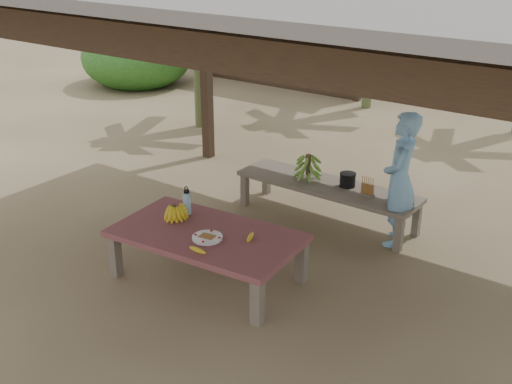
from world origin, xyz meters
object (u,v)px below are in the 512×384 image
Objects in this scene: water_flask at (187,202)px; plate at (207,238)px; ripe_banana_bunch at (174,210)px; woman at (400,180)px; cooking_pot at (348,180)px; bench at (327,188)px; work_table at (207,239)px.

plate is at bearing -31.57° from water_flask.
ripe_banana_bunch is 2.39m from woman.
bench is at bearing -161.16° from cooking_pot.
bench is at bearing -107.09° from woman.
plate is 0.96× the size of water_flask.
cooking_pot is (0.39, 2.05, 0.01)m from plate.
woman is at bearing -3.39° from bench.
cooking_pot is (0.49, 1.94, 0.09)m from work_table.
work_table is 0.17m from plate.
bench is 1.95m from ripe_banana_bunch.
plate reaches higher than bench.
ripe_banana_bunch is 0.61m from plate.
plate is (0.10, -0.11, 0.08)m from work_table.
plate is at bearing -100.77° from cooking_pot.
ripe_banana_bunch is 2.10m from cooking_pot.
water_flask is 2.26m from woman.
plate is at bearing -42.31° from woman.
woman reaches higher than work_table.
woman reaches higher than bench.
plate is 1.61× the size of cooking_pot.
ripe_banana_bunch is at bearing -111.76° from bench.
ripe_banana_bunch is 0.91× the size of water_flask.
woman is (1.17, 1.80, 0.30)m from work_table.
work_table is 10.42× the size of cooking_pot.
water_flask is 1.95m from cooking_pot.
work_table is 1.27× the size of woman.
cooking_pot reaches higher than bench.
water_flask is at bearing -58.63° from woman.
work_table is 0.51m from ripe_banana_bunch.
work_table is 2.17m from woman.
work_table is at bearing -27.08° from water_flask.
work_table is at bearing 132.81° from plate.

